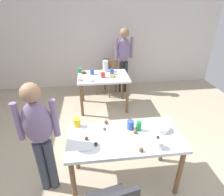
# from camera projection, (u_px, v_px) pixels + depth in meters

# --- Properties ---
(ground_plane) EXTENTS (6.40, 6.40, 0.00)m
(ground_plane) POSITION_uv_depth(u_px,v_px,m) (115.00, 173.00, 2.68)
(ground_plane) COLOR tan
(wall_back) EXTENTS (6.40, 0.10, 2.60)m
(wall_back) POSITION_uv_depth(u_px,v_px,m) (99.00, 38.00, 4.88)
(wall_back) COLOR silver
(wall_back) RESTS_ON ground_plane
(dining_table_near) EXTENTS (1.37, 0.67, 0.75)m
(dining_table_near) POSITION_uv_depth(u_px,v_px,m) (125.00, 143.00, 2.29)
(dining_table_near) COLOR silver
(dining_table_near) RESTS_ON ground_plane
(dining_table_far) EXTENTS (1.07, 0.76, 0.75)m
(dining_table_far) POSITION_uv_depth(u_px,v_px,m) (103.00, 81.00, 4.04)
(dining_table_far) COLOR silver
(dining_table_far) RESTS_ON ground_plane
(chair_far_table) EXTENTS (0.56, 0.56, 0.87)m
(chair_far_table) POSITION_uv_depth(u_px,v_px,m) (108.00, 75.00, 4.76)
(chair_far_table) COLOR brown
(chair_far_table) RESTS_ON ground_plane
(person_girl_near) EXTENTS (0.45, 0.22, 1.49)m
(person_girl_near) POSITION_uv_depth(u_px,v_px,m) (39.00, 133.00, 2.08)
(person_girl_near) COLOR #383D4C
(person_girl_near) RESTS_ON ground_plane
(person_adult_far) EXTENTS (0.46, 0.24, 1.61)m
(person_adult_far) POSITION_uv_depth(u_px,v_px,m) (124.00, 55.00, 4.59)
(person_adult_far) COLOR #28282D
(person_adult_far) RESTS_ON ground_plane
(mixing_bowl) EXTENTS (0.22, 0.22, 0.07)m
(mixing_bowl) POSITION_uv_depth(u_px,v_px,m) (161.00, 127.00, 2.34)
(mixing_bowl) COLOR white
(mixing_bowl) RESTS_ON dining_table_near
(soda_can) EXTENTS (0.07, 0.07, 0.12)m
(soda_can) POSITION_uv_depth(u_px,v_px,m) (139.00, 126.00, 2.32)
(soda_can) COLOR #198438
(soda_can) RESTS_ON dining_table_near
(fork_near) EXTENTS (0.17, 0.02, 0.01)m
(fork_near) POSITION_uv_depth(u_px,v_px,m) (84.00, 151.00, 2.02)
(fork_near) COLOR silver
(fork_near) RESTS_ON dining_table_near
(cup_near_0) EXTENTS (0.08, 0.08, 0.09)m
(cup_near_0) POSITION_uv_depth(u_px,v_px,m) (160.00, 145.00, 2.04)
(cup_near_0) COLOR white
(cup_near_0) RESTS_ON dining_table_near
(cup_near_1) EXTENTS (0.09, 0.09, 0.11)m
(cup_near_1) POSITION_uv_depth(u_px,v_px,m) (130.00, 125.00, 2.34)
(cup_near_1) COLOR #3351B2
(cup_near_1) RESTS_ON dining_table_near
(cup_near_2) EXTENTS (0.09, 0.09, 0.11)m
(cup_near_2) POSITION_uv_depth(u_px,v_px,m) (77.00, 122.00, 2.39)
(cup_near_2) COLOR yellow
(cup_near_2) RESTS_ON dining_table_near
(cake_ball_0) EXTENTS (0.04, 0.04, 0.04)m
(cake_ball_0) POSITION_uv_depth(u_px,v_px,m) (158.00, 137.00, 2.19)
(cake_ball_0) COLOR #3D2319
(cake_ball_0) RESTS_ON dining_table_near
(cake_ball_1) EXTENTS (0.05, 0.05, 0.05)m
(cake_ball_1) POSITION_uv_depth(u_px,v_px,m) (135.00, 132.00, 2.28)
(cake_ball_1) COLOR brown
(cake_ball_1) RESTS_ON dining_table_near
(cake_ball_2) EXTENTS (0.04, 0.04, 0.04)m
(cake_ball_2) POSITION_uv_depth(u_px,v_px,m) (86.00, 138.00, 2.18)
(cake_ball_2) COLOR brown
(cake_ball_2) RESTS_ON dining_table_near
(cake_ball_3) EXTENTS (0.04, 0.04, 0.04)m
(cake_ball_3) POSITION_uv_depth(u_px,v_px,m) (104.00, 129.00, 2.34)
(cake_ball_3) COLOR brown
(cake_ball_3) RESTS_ON dining_table_near
(cake_ball_4) EXTENTS (0.05, 0.05, 0.05)m
(cake_ball_4) POSITION_uv_depth(u_px,v_px,m) (130.00, 120.00, 2.49)
(cake_ball_4) COLOR brown
(cake_ball_4) RESTS_ON dining_table_near
(cake_ball_5) EXTENTS (0.05, 0.05, 0.05)m
(cake_ball_5) POSITION_uv_depth(u_px,v_px,m) (106.00, 122.00, 2.45)
(cake_ball_5) COLOR brown
(cake_ball_5) RESTS_ON dining_table_near
(cake_ball_6) EXTENTS (0.04, 0.04, 0.04)m
(cake_ball_6) POSITION_uv_depth(u_px,v_px,m) (96.00, 144.00, 2.09)
(cake_ball_6) COLOR #3D2319
(cake_ball_6) RESTS_ON dining_table_near
(cake_ball_7) EXTENTS (0.05, 0.05, 0.05)m
(cake_ball_7) POSITION_uv_depth(u_px,v_px,m) (141.00, 150.00, 2.01)
(cake_ball_7) COLOR brown
(cake_ball_7) RESTS_ON dining_table_near
(pitcher_far) EXTENTS (0.12, 0.12, 0.25)m
(pitcher_far) POSITION_uv_depth(u_px,v_px,m) (105.00, 66.00, 4.19)
(pitcher_far) COLOR white
(pitcher_far) RESTS_ON dining_table_far
(cup_far_0) EXTENTS (0.08, 0.08, 0.12)m
(cup_far_0) POSITION_uv_depth(u_px,v_px,m) (112.00, 72.00, 4.05)
(cup_far_0) COLOR #3351B2
(cup_far_0) RESTS_ON dining_table_far
(cup_far_1) EXTENTS (0.08, 0.08, 0.11)m
(cup_far_1) POSITION_uv_depth(u_px,v_px,m) (103.00, 75.00, 3.88)
(cup_far_1) COLOR red
(cup_far_1) RESTS_ON dining_table_far
(cup_far_2) EXTENTS (0.07, 0.07, 0.10)m
(cup_far_2) POSITION_uv_depth(u_px,v_px,m) (80.00, 70.00, 4.14)
(cup_far_2) COLOR green
(cup_far_2) RESTS_ON dining_table_far
(cup_far_3) EXTENTS (0.08, 0.08, 0.11)m
(cup_far_3) POSITION_uv_depth(u_px,v_px,m) (92.00, 72.00, 4.05)
(cup_far_3) COLOR #3351B2
(cup_far_3) RESTS_ON dining_table_far
(donut_far_0) EXTENTS (0.14, 0.14, 0.04)m
(donut_far_0) POSITION_uv_depth(u_px,v_px,m) (112.00, 76.00, 3.93)
(donut_far_0) COLOR gold
(donut_far_0) RESTS_ON dining_table_far
(donut_far_1) EXTENTS (0.12, 0.12, 0.04)m
(donut_far_1) POSITION_uv_depth(u_px,v_px,m) (102.00, 74.00, 4.05)
(donut_far_1) COLOR gold
(donut_far_1) RESTS_ON dining_table_far
(donut_far_2) EXTENTS (0.12, 0.12, 0.04)m
(donut_far_2) POSITION_uv_depth(u_px,v_px,m) (91.00, 80.00, 3.72)
(donut_far_2) COLOR white
(donut_far_2) RESTS_ON dining_table_far
(donut_far_3) EXTENTS (0.11, 0.11, 0.03)m
(donut_far_3) POSITION_uv_depth(u_px,v_px,m) (80.00, 80.00, 3.76)
(donut_far_3) COLOR pink
(donut_far_3) RESTS_ON dining_table_far
(donut_far_4) EXTENTS (0.12, 0.12, 0.03)m
(donut_far_4) POSITION_uv_depth(u_px,v_px,m) (84.00, 73.00, 4.11)
(donut_far_4) COLOR brown
(donut_far_4) RESTS_ON dining_table_far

